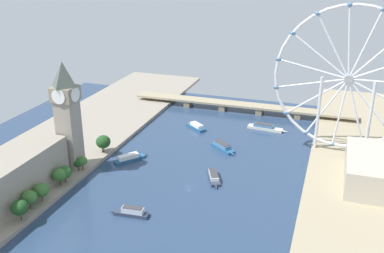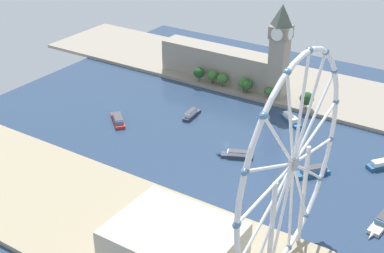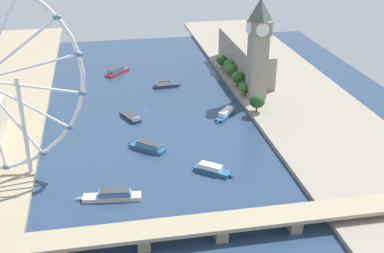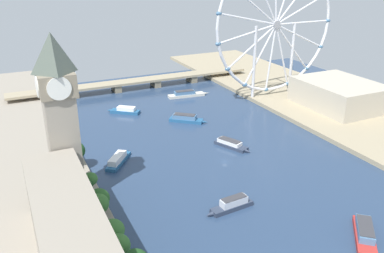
% 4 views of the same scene
% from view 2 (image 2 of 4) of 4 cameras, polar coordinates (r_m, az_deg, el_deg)
% --- Properties ---
extents(ground_plane, '(408.39, 408.39, 0.00)m').
position_cam_2_polar(ground_plane, '(393.86, 3.68, -1.71)').
color(ground_plane, navy).
extents(riverbank_left, '(90.00, 520.00, 3.00)m').
position_cam_2_polar(riverbank_left, '(490.28, 10.66, 4.21)').
color(riverbank_left, gray).
rests_on(riverbank_left, ground_plane).
extents(riverbank_right, '(90.00, 520.00, 3.00)m').
position_cam_2_polar(riverbank_right, '(311.66, -7.48, -10.51)').
color(riverbank_right, tan).
rests_on(riverbank_right, ground_plane).
extents(clock_tower, '(16.57, 16.57, 77.94)m').
position_cam_2_polar(clock_tower, '(449.37, 9.15, 7.91)').
color(clock_tower, gray).
rests_on(clock_tower, riverbank_left).
extents(parliament_block, '(22.00, 107.89, 27.64)m').
position_cam_2_polar(parliament_block, '(491.78, 2.74, 6.67)').
color(parliament_block, gray).
rests_on(parliament_block, riverbank_left).
extents(tree_row_embankment, '(12.63, 111.34, 13.46)m').
position_cam_2_polar(tree_row_embankment, '(462.73, 5.91, 4.38)').
color(tree_row_embankment, '#513823').
rests_on(tree_row_embankment, riverbank_left).
extents(ferris_wheel, '(110.90, 3.20, 112.96)m').
position_cam_2_polar(ferris_wheel, '(256.52, 10.52, -3.96)').
color(ferris_wheel, silver).
rests_on(ferris_wheel, riverbank_right).
extents(riverside_hall, '(49.53, 62.51, 19.42)m').
position_cam_2_polar(riverside_hall, '(281.98, -1.90, -12.08)').
color(riverside_hall, '#BCB29E').
rests_on(riverside_hall, riverbank_right).
extents(tour_boat_0, '(24.72, 21.54, 5.62)m').
position_cam_2_polar(tour_boat_0, '(364.33, 12.43, -4.59)').
color(tour_boat_0, '#235684').
rests_on(tour_boat_0, ground_plane).
extents(tour_boat_1, '(24.10, 26.54, 5.69)m').
position_cam_2_polar(tour_boat_1, '(424.89, -7.76, 0.76)').
color(tour_boat_1, '#B22D28').
rests_on(tour_boat_1, ground_plane).
extents(tour_boat_2, '(23.26, 19.71, 5.25)m').
position_cam_2_polar(tour_boat_2, '(385.41, 19.35, -3.73)').
color(tour_boat_2, '#235684').
rests_on(tour_boat_2, ground_plane).
extents(tour_boat_3, '(36.96, 10.49, 5.50)m').
position_cam_2_polar(tour_boat_3, '(333.11, 19.43, -9.11)').
color(tour_boat_3, beige).
rests_on(tour_boat_3, ground_plane).
extents(tour_boat_4, '(14.84, 25.45, 4.75)m').
position_cam_2_polar(tour_boat_4, '(376.23, 4.74, -2.92)').
color(tour_boat_4, '#2D384C').
rests_on(tour_boat_4, ground_plane).
extents(tour_boat_5, '(25.26, 6.96, 6.06)m').
position_cam_2_polar(tour_boat_5, '(429.24, -0.02, 1.34)').
color(tour_boat_5, '#2D384C').
rests_on(tour_boat_5, ground_plane).
extents(tour_boat_6, '(20.71, 24.91, 5.11)m').
position_cam_2_polar(tour_boat_6, '(428.56, 10.32, 0.77)').
color(tour_boat_6, '#235684').
rests_on(tour_boat_6, ground_plane).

